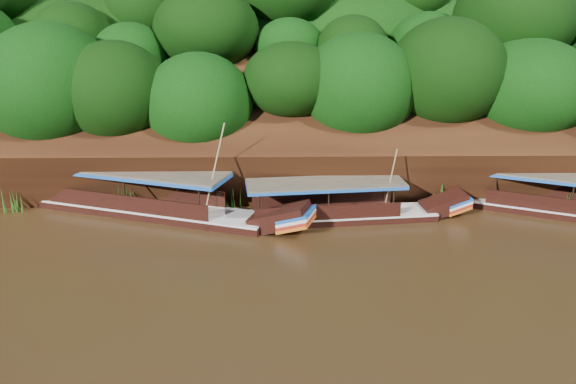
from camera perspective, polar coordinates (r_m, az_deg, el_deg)
name	(u,v)px	position (r m, az deg, el deg)	size (l,w,h in m)	color
ground	(366,282)	(26.40, 7.94, -9.04)	(160.00, 160.00, 0.00)	black
riverbank	(327,130)	(47.02, 3.94, 6.34)	(120.00, 30.06, 19.40)	black
boat_1	(349,211)	(33.06, 6.22, -1.91)	(13.84, 3.47, 4.85)	black
boat_2	(163,206)	(34.14, -12.57, -1.43)	(17.17, 7.76, 6.47)	black
reeds	(278,196)	(34.18, -1.03, -0.41)	(50.51, 1.92, 2.08)	#285615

